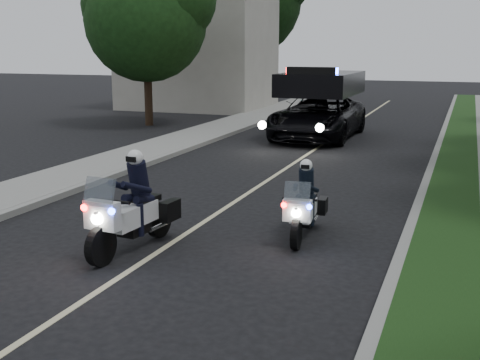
% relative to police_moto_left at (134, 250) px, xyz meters
% --- Properties ---
extents(ground, '(120.00, 120.00, 0.00)m').
position_rel_police_moto_left_xyz_m(ground, '(0.48, -2.05, 0.00)').
color(ground, black).
rests_on(ground, ground).
extents(curb_right, '(0.20, 60.00, 0.15)m').
position_rel_police_moto_left_xyz_m(curb_right, '(4.58, 7.95, 0.07)').
color(curb_right, gray).
rests_on(curb_right, ground).
extents(grass_verge, '(1.20, 60.00, 0.16)m').
position_rel_police_moto_left_xyz_m(grass_verge, '(5.28, 7.95, 0.08)').
color(grass_verge, '#193814').
rests_on(grass_verge, ground).
extents(curb_left, '(0.20, 60.00, 0.15)m').
position_rel_police_moto_left_xyz_m(curb_left, '(-3.62, 7.95, 0.07)').
color(curb_left, gray).
rests_on(curb_left, ground).
extents(sidewalk_left, '(2.00, 60.00, 0.16)m').
position_rel_police_moto_left_xyz_m(sidewalk_left, '(-4.72, 7.95, 0.08)').
color(sidewalk_left, gray).
rests_on(sidewalk_left, ground).
extents(building_far, '(8.00, 6.00, 7.00)m').
position_rel_police_moto_left_xyz_m(building_far, '(-9.52, 23.95, 3.50)').
color(building_far, '#A8A396').
rests_on(building_far, ground).
extents(lane_marking, '(0.12, 50.00, 0.01)m').
position_rel_police_moto_left_xyz_m(lane_marking, '(0.48, 7.95, 0.00)').
color(lane_marking, '#BFB78C').
rests_on(lane_marking, ground).
extents(police_moto_left, '(0.94, 2.20, 1.82)m').
position_rel_police_moto_left_xyz_m(police_moto_left, '(0.00, 0.00, 0.00)').
color(police_moto_left, silver).
rests_on(police_moto_left, ground).
extents(police_moto_right, '(0.76, 1.82, 1.51)m').
position_rel_police_moto_left_xyz_m(police_moto_right, '(2.68, 1.80, 0.00)').
color(police_moto_right, silver).
rests_on(police_moto_right, ground).
extents(police_suv, '(2.94, 6.26, 3.03)m').
position_rel_police_moto_left_xyz_m(police_suv, '(-0.08, 14.56, 0.00)').
color(police_suv, black).
rests_on(police_suv, ground).
extents(bicycle, '(0.87, 1.97, 1.00)m').
position_rel_police_moto_left_xyz_m(bicycle, '(-1.92, 20.73, 0.00)').
color(bicycle, black).
rests_on(bicycle, ground).
extents(cyclist, '(0.64, 0.45, 1.69)m').
position_rel_police_moto_left_xyz_m(cyclist, '(-1.92, 20.73, 0.00)').
color(cyclist, black).
rests_on(cyclist, ground).
extents(tree_left_near, '(6.21, 6.21, 9.15)m').
position_rel_police_moto_left_xyz_m(tree_left_near, '(-8.34, 15.78, 0.00)').
color(tree_left_near, '#173C14').
rests_on(tree_left_near, ground).
extents(tree_left_far, '(9.93, 9.93, 12.83)m').
position_rel_police_moto_left_xyz_m(tree_left_far, '(-8.67, 29.05, 0.00)').
color(tree_left_far, black).
rests_on(tree_left_far, ground).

